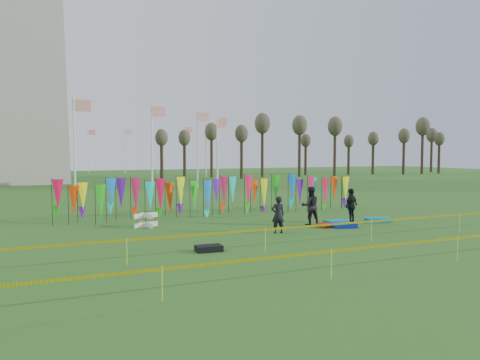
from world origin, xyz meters
name	(u,v)px	position (x,y,z in m)	size (l,w,h in m)	color
ground	(286,238)	(0.00, 0.00, 0.00)	(160.00, 160.00, 0.00)	#255417
banner_row	(222,193)	(0.28, 7.88, 1.30)	(18.64, 0.64, 2.18)	black
caution_tape_near	(307,227)	(-0.22, -2.04, 0.78)	(26.00, 0.02, 0.90)	#FAEB05
caution_tape_far	(381,247)	(-0.22, -6.23, 0.78)	(26.00, 0.02, 0.90)	#FAEB05
tree_line	(323,136)	(32.00, 44.00, 6.17)	(53.92, 1.92, 7.84)	#3B2E1D
box_kite	(146,220)	(-4.82, 5.31, 0.36)	(0.66, 0.66, 0.73)	red
person_left	(278,215)	(0.30, 1.22, 0.85)	(0.62, 0.45, 1.69)	black
person_mid	(310,206)	(2.92, 2.59, 0.98)	(0.95, 0.59, 1.96)	black
person_right	(351,206)	(5.25, 2.31, 0.91)	(1.06, 0.60, 1.81)	black
kite_bag_turquoise	(336,223)	(4.16, 2.09, 0.12)	(1.24, 0.62, 0.25)	#0C8CB8
kite_bag_blue	(344,225)	(3.99, 1.21, 0.12)	(1.14, 0.60, 0.24)	#0A22A8
kite_bag_red	(328,225)	(3.39, 1.75, 0.10)	(1.10, 0.50, 0.20)	#AC170B
kite_bag_black	(209,248)	(-3.96, -1.16, 0.11)	(0.98, 0.57, 0.23)	black
kite_bag_teal	(378,220)	(6.69, 1.93, 0.12)	(1.30, 0.62, 0.25)	#0B91A5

